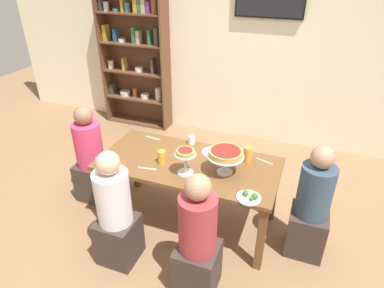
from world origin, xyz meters
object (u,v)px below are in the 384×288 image
(cutlery_knife_far, at_px, (103,160))
(beer_glass_amber_short, at_px, (162,157))
(salad_plate_far_diner, at_px, (213,152))
(beer_glass_amber_tall, at_px, (248,154))
(diner_head_west, at_px, (91,161))
(salad_plate_near_diner, at_px, (249,196))
(bookshelf, at_px, (135,54))
(diner_near_left, at_px, (116,217))
(diner_head_east, at_px, (311,210))
(cutlery_knife_near, at_px, (264,161))
(deep_dish_pizza_stand, at_px, (226,155))
(cutlery_fork_far, at_px, (147,168))
(personal_pizza_stand, at_px, (185,156))
(diner_near_right, at_px, (198,244))
(cutlery_fork_near, at_px, (153,138))
(water_glass_clear_near, at_px, (191,140))
(dining_table, at_px, (188,170))

(cutlery_knife_far, bearing_deg, beer_glass_amber_short, 20.44)
(salad_plate_far_diner, bearing_deg, cutlery_knife_far, -152.00)
(beer_glass_amber_tall, bearing_deg, cutlery_knife_far, -159.72)
(diner_head_west, height_order, salad_plate_near_diner, diner_head_west)
(bookshelf, distance_m, cutlery_knife_far, 2.48)
(diner_near_left, relative_size, diner_head_east, 1.00)
(beer_glass_amber_short, xyz_separation_m, cutlery_knife_near, (0.92, 0.38, -0.06))
(deep_dish_pizza_stand, relative_size, cutlery_fork_far, 1.86)
(deep_dish_pizza_stand, xyz_separation_m, personal_pizza_stand, (-0.33, -0.14, -0.01))
(diner_near_left, bearing_deg, beer_glass_amber_short, -17.26)
(diner_near_right, xyz_separation_m, cutlery_fork_near, (-0.91, 1.06, 0.25))
(deep_dish_pizza_stand, relative_size, salad_plate_far_diner, 1.53)
(diner_head_east, xyz_separation_m, salad_plate_near_diner, (-0.51, -0.36, 0.27))
(salad_plate_far_diner, bearing_deg, cutlery_fork_far, -134.64)
(cutlery_knife_near, distance_m, cutlery_knife_far, 1.59)
(salad_plate_near_diner, bearing_deg, bookshelf, 134.93)
(salad_plate_far_diner, xyz_separation_m, water_glass_clear_near, (-0.27, 0.11, 0.03))
(bookshelf, xyz_separation_m, diner_head_east, (2.87, -2.00, -0.67))
(dining_table, xyz_separation_m, cutlery_knife_near, (0.69, 0.27, 0.09))
(beer_glass_amber_tall, distance_m, water_glass_clear_near, 0.65)
(dining_table, xyz_separation_m, salad_plate_far_diner, (0.17, 0.25, 0.11))
(deep_dish_pizza_stand, xyz_separation_m, cutlery_fork_near, (-0.92, 0.37, -0.19))
(diner_near_left, bearing_deg, salad_plate_far_diner, -31.76)
(deep_dish_pizza_stand, height_order, water_glass_clear_near, deep_dish_pizza_stand)
(salad_plate_near_diner, bearing_deg, deep_dish_pizza_stand, 134.79)
(bookshelf, relative_size, diner_head_east, 1.92)
(diner_near_left, xyz_separation_m, beer_glass_amber_tall, (0.95, 0.92, 0.32))
(deep_dish_pizza_stand, bearing_deg, cutlery_fork_near, 158.38)
(dining_table, distance_m, salad_plate_near_diner, 0.76)
(deep_dish_pizza_stand, distance_m, beer_glass_amber_tall, 0.33)
(diner_near_left, relative_size, salad_plate_near_diner, 5.65)
(beer_glass_amber_tall, distance_m, cutlery_fork_near, 1.08)
(dining_table, bearing_deg, beer_glass_amber_short, -155.43)
(diner_head_west, xyz_separation_m, beer_glass_amber_tall, (1.70, 0.22, 0.32))
(diner_near_right, relative_size, cutlery_fork_near, 6.39)
(dining_table, relative_size, diner_head_west, 1.52)
(diner_head_east, xyz_separation_m, salad_plate_far_diner, (-1.02, 0.23, 0.26))
(salad_plate_near_diner, bearing_deg, diner_near_left, -162.06)
(deep_dish_pizza_stand, relative_size, cutlery_knife_near, 1.86)
(dining_table, xyz_separation_m, cutlery_fork_far, (-0.32, -0.25, 0.09))
(water_glass_clear_near, bearing_deg, cutlery_knife_near, -5.74)
(beer_glass_amber_short, height_order, cutlery_knife_far, beer_glass_amber_short)
(beer_glass_amber_short, relative_size, water_glass_clear_near, 1.48)
(diner_near_right, relative_size, salad_plate_near_diner, 5.65)
(diner_near_right, bearing_deg, salad_plate_far_diner, 11.40)
(personal_pizza_stand, relative_size, cutlery_fork_near, 1.39)
(diner_head_west, distance_m, cutlery_knife_near, 1.90)
(cutlery_fork_near, xyz_separation_m, cutlery_knife_near, (1.23, -0.04, 0.00))
(diner_near_left, height_order, diner_head_east, same)
(cutlery_fork_far, bearing_deg, beer_glass_amber_short, 48.97)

